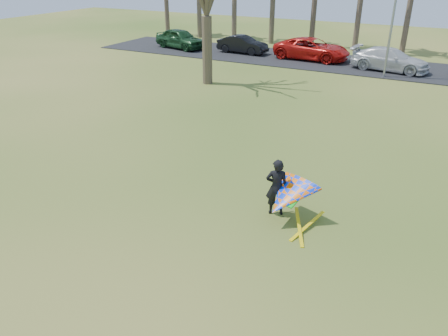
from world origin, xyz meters
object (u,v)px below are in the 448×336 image
at_px(car_0, 180,39).
at_px(kite_flyer, 286,195).
at_px(car_1, 243,44).
at_px(car_3, 390,59).
at_px(streetlight, 397,9).
at_px(car_2, 312,49).

bearing_deg(car_0, kite_flyer, -126.94).
bearing_deg(car_0, car_1, -70.24).
distance_m(car_3, kite_flyer, 22.45).
distance_m(streetlight, car_0, 18.85).
height_order(car_2, car_3, car_2).
xyz_separation_m(car_2, car_3, (6.17, -1.18, -0.04)).
xyz_separation_m(car_0, car_2, (12.01, 0.76, -0.02)).
bearing_deg(kite_flyer, car_1, 118.20).
xyz_separation_m(car_3, kite_flyer, (0.35, -22.45, 0.01)).
xyz_separation_m(streetlight, car_2, (-6.34, 3.24, -3.57)).
distance_m(car_1, kite_flyer, 26.62).
height_order(streetlight, car_3, streetlight).
height_order(streetlight, car_0, streetlight).
xyz_separation_m(car_2, kite_flyer, (6.52, -23.63, -0.03)).
height_order(streetlight, kite_flyer, streetlight).
bearing_deg(streetlight, car_0, 172.32).
bearing_deg(car_2, streetlight, -113.15).
relative_size(car_0, kite_flyer, 2.10).
distance_m(car_0, kite_flyer, 29.43).
xyz_separation_m(car_0, car_3, (18.18, -0.41, -0.06)).
bearing_deg(kite_flyer, streetlight, 90.49).
bearing_deg(car_3, car_2, 86.40).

